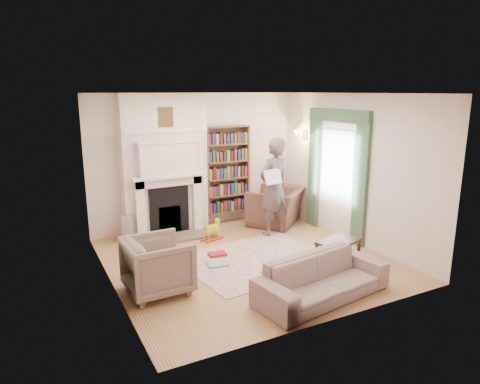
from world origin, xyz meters
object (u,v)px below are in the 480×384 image
armchair_left (158,265)px  coffee_table (338,253)px  bookcase (227,170)px  man_reading (274,187)px  rocking_horse (212,230)px  sofa (322,278)px  armchair_reading (276,206)px  paraffin_heater (127,229)px

armchair_left → coffee_table: armchair_left is taller
bookcase → armchair_left: bearing=-132.2°
armchair_left → man_reading: size_ratio=0.46×
armchair_left → rocking_horse: bearing=-45.4°
sofa → man_reading: man_reading is taller
man_reading → rocking_horse: size_ratio=4.30×
bookcase → coffee_table: (0.56, -3.04, -0.95)m
armchair_left → rocking_horse: (1.56, 1.65, -0.21)m
bookcase → man_reading: bearing=-68.5°
armchair_reading → rocking_horse: (-1.70, -0.36, -0.19)m
bookcase → armchair_left: (-2.34, -2.59, -0.77)m
bookcase → sofa: bookcase is taller
armchair_reading → coffee_table: 2.50m
coffee_table → paraffin_heater: (-2.83, 2.73, 0.05)m
armchair_reading → coffee_table: (-0.35, -2.47, -0.16)m
bookcase → rocking_horse: (-0.78, -0.94, -0.97)m
armchair_left → coffee_table: size_ratio=1.28×
sofa → coffee_table: size_ratio=2.86×
armchair_reading → armchair_left: (-3.26, -2.01, 0.02)m
armchair_reading → paraffin_heater: (-3.18, 0.27, -0.11)m
bookcase → armchair_reading: size_ratio=1.55×
bookcase → armchair_reading: (0.91, -0.58, -0.79)m
bookcase → rocking_horse: bearing=-129.9°
armchair_left → man_reading: (2.81, 1.41, 0.57)m
armchair_reading → man_reading: (-0.45, -0.60, 0.59)m
bookcase → rocking_horse: bookcase is taller
bookcase → rocking_horse: size_ratio=4.06×
bookcase → sofa: size_ratio=0.92×
bookcase → coffee_table: bookcase is taller
paraffin_heater → armchair_reading: bearing=-4.8°
bookcase → coffee_table: 3.24m
sofa → man_reading: bearing=64.2°
coffee_table → rocking_horse: (-1.35, 2.11, -0.02)m
coffee_table → bookcase: bearing=83.8°
armchair_left → man_reading: 3.19m
armchair_reading → man_reading: 0.96m
rocking_horse → sofa: bearing=-101.1°
armchair_left → armchair_reading: bearing=-60.4°
coffee_table → rocking_horse: coffee_table is taller
armchair_reading → paraffin_heater: armchair_reading is taller
sofa → man_reading: size_ratio=1.02×
man_reading → coffee_table: (0.10, -1.87, -0.75)m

